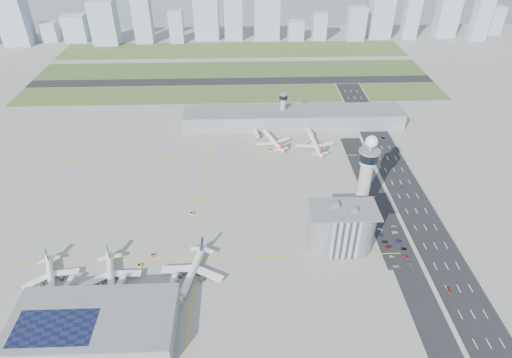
{
  "coord_description": "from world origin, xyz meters",
  "views": [
    {
      "loc": [
        -9.19,
        -223.72,
        194.42
      ],
      "look_at": [
        0.0,
        35.0,
        15.0
      ],
      "focal_mm": 30.0,
      "sensor_mm": 36.0,
      "label": 1
    }
  ],
  "objects_px": {
    "secondary_tower": "(283,107)",
    "tug_3": "(191,213)",
    "admin_building": "(341,228)",
    "car_lot_6": "(409,264)",
    "jet_bridge_far_0": "(254,131)",
    "car_lot_9": "(398,241)",
    "airplane_far_b": "(315,141)",
    "car_lot_1": "(392,256)",
    "car_lot_10": "(395,232)",
    "car_hw_2": "(383,138)",
    "jet_bridge_near_2": "(168,295)",
    "car_lot_3": "(385,242)",
    "tug_2": "(152,255)",
    "airplane_near_a": "(50,275)",
    "car_hw_0": "(449,290)",
    "car_hw_1": "(403,187)",
    "airplane_near_b": "(110,275)",
    "car_lot_7": "(405,256)",
    "tug_1": "(139,266)",
    "car_lot_5": "(380,229)",
    "car_lot_4": "(381,235)",
    "tug_4": "(270,150)",
    "jet_bridge_near_1": "(115,297)",
    "airplane_near_c": "(192,270)",
    "car_lot_2": "(389,246)",
    "car_lot_11": "(394,226)",
    "tug_5": "(311,142)",
    "airplane_far_a": "(273,138)",
    "car_hw_4": "(355,109)",
    "car_lot_0": "(396,266)",
    "jet_bridge_far_1": "(307,130)",
    "car_lot_8": "(404,249)",
    "tug_0": "(110,280)",
    "control_tower": "(366,175)"
  },
  "relations": [
    {
      "from": "admin_building",
      "to": "car_hw_2",
      "type": "xyz_separation_m",
      "value": [
        69.04,
        140.62,
        -14.72
      ]
    },
    {
      "from": "jet_bridge_near_2",
      "to": "airplane_far_a",
      "type": "bearing_deg",
      "value": -12.3
    },
    {
      "from": "secondary_tower",
      "to": "tug_3",
      "type": "xyz_separation_m",
      "value": [
        -76.82,
        -135.71,
        -17.95
      ]
    },
    {
      "from": "airplane_far_b",
      "to": "car_lot_1",
      "type": "relative_size",
      "value": 12.5
    },
    {
      "from": "airplane_far_a",
      "to": "car_lot_1",
      "type": "xyz_separation_m",
      "value": [
        65.51,
        -145.62,
        -5.14
      ]
    },
    {
      "from": "jet_bridge_far_0",
      "to": "car_lot_9",
      "type": "distance_m",
      "value": 176.15
    },
    {
      "from": "jet_bridge_near_1",
      "to": "car_lot_4",
      "type": "xyz_separation_m",
      "value": [
        164.91,
        48.15,
        -2.23
      ]
    },
    {
      "from": "jet_bridge_near_1",
      "to": "tug_1",
      "type": "relative_size",
      "value": 4.6
    },
    {
      "from": "tug_2",
      "to": "tug_3",
      "type": "xyz_separation_m",
      "value": [
        21.0,
        41.05,
        0.05
      ]
    },
    {
      "from": "airplane_far_a",
      "to": "car_lot_0",
      "type": "distance_m",
      "value": 167.43
    },
    {
      "from": "car_hw_0",
      "to": "tug_4",
      "type": "bearing_deg",
      "value": 126.73
    },
    {
      "from": "airplane_near_b",
      "to": "car_hw_2",
      "type": "xyz_separation_m",
      "value": [
        209.44,
        166.41,
        -5.32
      ]
    },
    {
      "from": "jet_bridge_near_2",
      "to": "car_hw_4",
      "type": "xyz_separation_m",
      "value": [
        161.49,
        240.8,
        -2.3
      ]
    },
    {
      "from": "car_lot_0",
      "to": "car_lot_9",
      "type": "distance_m",
      "value": 23.51
    },
    {
      "from": "admin_building",
      "to": "car_lot_0",
      "type": "xyz_separation_m",
      "value": [
        31.65,
        -19.4,
        -14.65
      ]
    },
    {
      "from": "car_lot_3",
      "to": "car_lot_6",
      "type": "bearing_deg",
      "value": -159.18
    },
    {
      "from": "tug_4",
      "to": "car_lot_8",
      "type": "relative_size",
      "value": 0.88
    },
    {
      "from": "airplane_far_b",
      "to": "tug_0",
      "type": "xyz_separation_m",
      "value": [
        -144.57,
        -152.03,
        -4.87
      ]
    },
    {
      "from": "jet_bridge_near_1",
      "to": "jet_bridge_near_2",
      "type": "relative_size",
      "value": 1.0
    },
    {
      "from": "tug_0",
      "to": "tug_2",
      "type": "height_order",
      "value": "tug_0"
    },
    {
      "from": "admin_building",
      "to": "jet_bridge_near_1",
      "type": "height_order",
      "value": "admin_building"
    },
    {
      "from": "airplane_near_a",
      "to": "car_hw_0",
      "type": "distance_m",
      "value": 233.01
    },
    {
      "from": "airplane_far_a",
      "to": "jet_bridge_far_0",
      "type": "height_order",
      "value": "airplane_far_a"
    },
    {
      "from": "airplane_far_a",
      "to": "car_hw_2",
      "type": "distance_m",
      "value": 103.14
    },
    {
      "from": "airplane_near_a",
      "to": "tug_5",
      "type": "distance_m",
      "value": 237.33
    },
    {
      "from": "jet_bridge_near_2",
      "to": "car_lot_7",
      "type": "relative_size",
      "value": 3.45
    },
    {
      "from": "admin_building",
      "to": "tug_3",
      "type": "height_order",
      "value": "admin_building"
    },
    {
      "from": "car_lot_2",
      "to": "car_lot_7",
      "type": "xyz_separation_m",
      "value": [
        7.87,
        -9.25,
        0.02
      ]
    },
    {
      "from": "car_lot_2",
      "to": "car_lot_9",
      "type": "relative_size",
      "value": 1.04
    },
    {
      "from": "airplane_near_c",
      "to": "car_lot_1",
      "type": "height_order",
      "value": "airplane_near_c"
    },
    {
      "from": "airplane_near_c",
      "to": "airplane_far_b",
      "type": "xyz_separation_m",
      "value": [
        96.25,
        150.74,
        -0.54
      ]
    },
    {
      "from": "car_lot_5",
      "to": "car_lot_7",
      "type": "bearing_deg",
      "value": -151.28
    },
    {
      "from": "control_tower",
      "to": "secondary_tower",
      "type": "height_order",
      "value": "control_tower"
    },
    {
      "from": "car_lot_4",
      "to": "car_lot_9",
      "type": "height_order",
      "value": "car_lot_9"
    },
    {
      "from": "tug_1",
      "to": "car_lot_4",
      "type": "bearing_deg",
      "value": 97.42
    },
    {
      "from": "tug_1",
      "to": "car_lot_10",
      "type": "bearing_deg",
      "value": 97.68
    },
    {
      "from": "secondary_tower",
      "to": "car_lot_6",
      "type": "bearing_deg",
      "value": -71.86
    },
    {
      "from": "airplane_near_b",
      "to": "tug_5",
      "type": "relative_size",
      "value": 11.5
    },
    {
      "from": "car_lot_8",
      "to": "tug_2",
      "type": "bearing_deg",
      "value": 96.85
    },
    {
      "from": "airplane_far_b",
      "to": "airplane_near_b",
      "type": "bearing_deg",
      "value": 131.46
    },
    {
      "from": "secondary_tower",
      "to": "jet_bridge_near_2",
      "type": "height_order",
      "value": "secondary_tower"
    },
    {
      "from": "admin_building",
      "to": "car_lot_6",
      "type": "bearing_deg",
      "value": -24.25
    },
    {
      "from": "jet_bridge_far_1",
      "to": "admin_building",
      "type": "bearing_deg",
      "value": -10.0
    },
    {
      "from": "car_lot_10",
      "to": "car_hw_2",
      "type": "relative_size",
      "value": 1.03
    },
    {
      "from": "car_hw_0",
      "to": "car_hw_1",
      "type": "distance_m",
      "value": 101.73
    },
    {
      "from": "tug_3",
      "to": "car_hw_4",
      "type": "height_order",
      "value": "tug_3"
    },
    {
      "from": "car_lot_10",
      "to": "car_lot_11",
      "type": "bearing_deg",
      "value": -13.1
    },
    {
      "from": "jet_bridge_near_1",
      "to": "car_lot_9",
      "type": "relative_size",
      "value": 3.54
    },
    {
      "from": "airplane_near_a",
      "to": "jet_bridge_near_2",
      "type": "bearing_deg",
      "value": 54.17
    },
    {
      "from": "tug_5",
      "to": "car_lot_11",
      "type": "relative_size",
      "value": 0.91
    }
  ]
}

